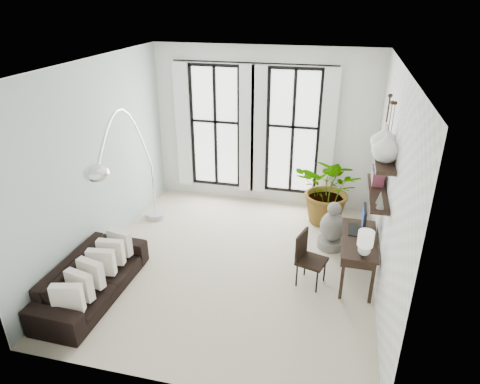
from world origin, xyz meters
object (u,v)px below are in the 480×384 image
(desk, at_px, (359,242))
(desk_chair, at_px, (307,255))
(plant, at_px, (330,189))
(arc_lamp, at_px, (126,142))
(sofa, at_px, (92,278))
(buddha, at_px, (332,229))

(desk, bearing_deg, desk_chair, -163.21)
(plant, height_order, arc_lamp, arc_lamp)
(desk, relative_size, arc_lamp, 0.44)
(sofa, height_order, plant, plant)
(buddha, bearing_deg, plant, 96.78)
(sofa, distance_m, arc_lamp, 2.10)
(sofa, distance_m, buddha, 3.99)
(plant, height_order, desk_chair, plant)
(sofa, bearing_deg, desk_chair, -69.62)
(desk, distance_m, desk_chair, 0.80)
(sofa, height_order, buddha, buddha)
(sofa, height_order, desk, desk)
(desk, xyz_separation_m, desk_chair, (-0.74, -0.22, -0.20))
(plant, relative_size, buddha, 1.61)
(desk_chair, xyz_separation_m, buddha, (0.33, 1.13, -0.12))
(sofa, relative_size, buddha, 2.36)
(plant, bearing_deg, desk, -74.25)
(plant, distance_m, buddha, 0.97)
(desk_chair, bearing_deg, desk, 33.64)
(arc_lamp, distance_m, buddha, 3.74)
(plant, distance_m, desk_chair, 2.06)
(desk, bearing_deg, plant, 105.75)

